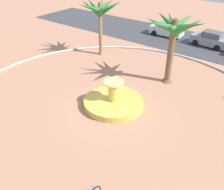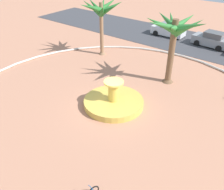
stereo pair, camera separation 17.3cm
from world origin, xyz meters
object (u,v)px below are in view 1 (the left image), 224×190
at_px(palm_tree_near_fountain, 100,11).
at_px(fountain, 114,102).
at_px(palm_tree_by_curb, 174,32).
at_px(parked_car_leftmost, 167,29).
at_px(parked_car_second, 210,39).

bearing_deg(palm_tree_near_fountain, fountain, -44.89).
relative_size(palm_tree_by_curb, parked_car_leftmost, 1.36).
relative_size(palm_tree_near_fountain, palm_tree_by_curb, 1.00).
height_order(fountain, palm_tree_by_curb, palm_tree_by_curb).
bearing_deg(palm_tree_by_curb, fountain, -104.71).
bearing_deg(palm_tree_near_fountain, parked_car_second, 48.28).
bearing_deg(fountain, palm_tree_by_curb, 75.29).
bearing_deg(fountain, parked_car_leftmost, 103.75).
bearing_deg(palm_tree_near_fountain, parked_car_leftmost, 73.86).
bearing_deg(parked_car_leftmost, fountain, -76.25).
bearing_deg(parked_car_leftmost, palm_tree_near_fountain, -106.14).
relative_size(palm_tree_by_curb, parked_car_second, 1.33).
distance_m(fountain, parked_car_leftmost, 16.62).
bearing_deg(parked_car_leftmost, parked_car_second, -3.25).
xyz_separation_m(fountain, parked_car_leftmost, (-3.95, 16.13, 0.49)).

